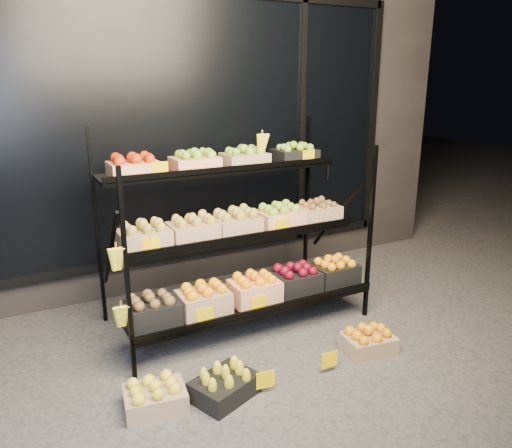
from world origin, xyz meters
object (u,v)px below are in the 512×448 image
display_rack (238,234)px  floor_crate_midleft (224,384)px  floor_crate_left (155,395)px  floor_crate_midright (369,340)px

display_rack → floor_crate_midleft: size_ratio=4.48×
display_rack → floor_crate_midleft: 1.27m
floor_crate_left → floor_crate_midright: bearing=5.0°
floor_crate_midleft → floor_crate_midright: (1.22, 0.01, -0.01)m
display_rack → floor_crate_midright: 1.32m
floor_crate_midleft → floor_crate_midright: floor_crate_midleft is taller
display_rack → floor_crate_midright: size_ratio=5.36×
floor_crate_midleft → floor_crate_midright: size_ratio=1.20×
display_rack → floor_crate_midright: display_rack is taller
display_rack → floor_crate_midright: (0.67, -0.90, -0.70)m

